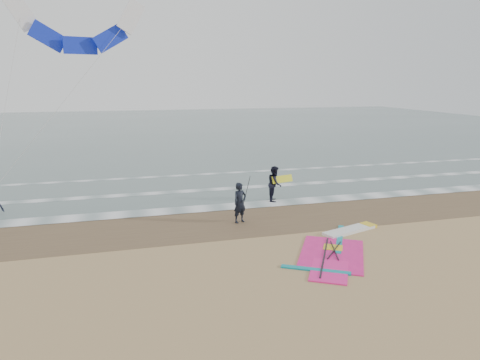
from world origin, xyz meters
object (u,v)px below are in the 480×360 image
object	(u,v)px
person_standing	(240,203)
surf_kite	(79,30)
windsurf_rig	(338,247)
person_walking	(275,184)

from	to	relation	value
person_standing	surf_kite	distance (m)	12.45
windsurf_rig	person_walking	xyz separation A→B (m)	(-0.18, 7.18, 0.94)
person_standing	surf_kite	bearing A→B (deg)	115.45
person_standing	person_walking	xyz separation A→B (m)	(2.82, 3.10, 0.02)
person_walking	surf_kite	xyz separation A→B (m)	(-9.85, 3.19, 8.10)
person_walking	surf_kite	distance (m)	13.15
person_standing	person_walking	bearing A→B (deg)	25.00
windsurf_rig	person_walking	distance (m)	7.24
windsurf_rig	surf_kite	distance (m)	17.02
surf_kite	person_walking	bearing A→B (deg)	-17.95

